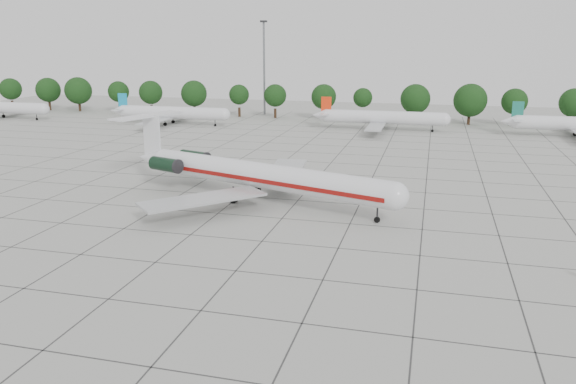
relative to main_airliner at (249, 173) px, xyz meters
name	(u,v)px	position (x,y,z in m)	size (l,w,h in m)	color
ground	(282,218)	(6.31, -6.95, -3.49)	(260.00, 260.00, 0.00)	#ABABA3
apron_joints	(310,187)	(6.31, 8.05, -3.48)	(170.00, 170.00, 0.02)	#383838
main_airliner	(249,173)	(0.00, 0.00, 0.00)	(41.19, 31.44, 9.88)	silver
bg_airliner_b	(172,113)	(-39.93, 59.60, -0.58)	(28.24, 27.20, 7.40)	silver
bg_airliner_c	(382,118)	(11.29, 63.65, -0.58)	(28.24, 27.20, 7.40)	silver
tree_line	(324,97)	(-5.37, 78.05, 2.49)	(249.86, 8.44, 10.22)	#332114
floodlight_mast	(264,63)	(-23.69, 85.05, 10.79)	(1.60, 1.60, 25.45)	slate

